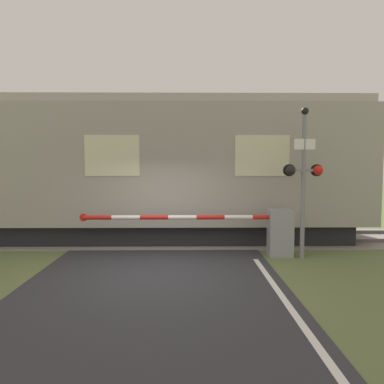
{
  "coord_description": "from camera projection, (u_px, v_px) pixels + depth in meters",
  "views": [
    {
      "loc": [
        0.65,
        -8.0,
        2.36
      ],
      "look_at": [
        0.77,
        2.01,
        1.6
      ],
      "focal_mm": 35.0,
      "sensor_mm": 36.0,
      "label": 1
    }
  ],
  "objects": [
    {
      "name": "track_bed",
      "position": [
        167.0,
        238.0,
        11.75
      ],
      "size": [
        36.0,
        3.2,
        0.13
      ],
      "color": "gray",
      "rests_on": "ground_plane"
    },
    {
      "name": "signal_post",
      "position": [
        304.0,
        174.0,
        9.24
      ],
      "size": [
        0.99,
        0.26,
        3.74
      ],
      "color": "gray",
      "rests_on": "ground_plane"
    },
    {
      "name": "crossing_barrier",
      "position": [
        264.0,
        230.0,
        9.53
      ],
      "size": [
        5.4,
        0.44,
        1.2
      ],
      "color": "gray",
      "rests_on": "ground_plane"
    },
    {
      "name": "train",
      "position": [
        122.0,
        169.0,
        11.57
      ],
      "size": [
        14.82,
        2.85,
        4.29
      ],
      "color": "black",
      "rests_on": "ground_plane"
    },
    {
      "name": "ground_plane",
      "position": [
        158.0,
        272.0,
        8.15
      ],
      "size": [
        80.0,
        80.0,
        0.0
      ],
      "primitive_type": "plane",
      "color": "#5B6B3D"
    }
  ]
}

